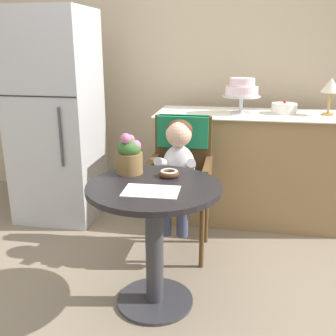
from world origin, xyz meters
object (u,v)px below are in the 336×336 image
donut_front (169,173)px  tiered_cake_stand (242,90)px  flower_vase (130,155)px  round_layer_cake (284,108)px  cafe_table (154,222)px  refrigerator (56,118)px  seated_child (178,164)px  wicker_chair (181,162)px  table_lamp (331,87)px

donut_front → tiered_cake_stand: bearing=71.6°
flower_vase → round_layer_cake: 1.52m
cafe_table → refrigerator: bearing=133.7°
cafe_table → round_layer_cake: size_ratio=3.62×
tiered_cake_stand → round_layer_cake: 0.37m
cafe_table → tiered_cake_stand: bearing=71.4°
seated_child → flower_vase: 0.46m
wicker_chair → round_layer_cake: bearing=42.0°
tiered_cake_stand → round_layer_cake: (0.34, 0.05, -0.14)m
round_layer_cake → table_lamp: (0.33, -0.03, 0.18)m
round_layer_cake → refrigerator: size_ratio=0.12×
donut_front → refrigerator: bearing=139.4°
seated_child → table_lamp: 1.39m
table_lamp → refrigerator: refrigerator is taller
tiered_cake_stand → table_lamp: (0.67, 0.02, 0.03)m
wicker_chair → seated_child: bearing=-89.3°
seated_child → cafe_table: bearing=-94.8°
seated_child → refrigerator: 1.24m
round_layer_cake → table_lamp: table_lamp is taller
seated_child → tiered_cake_stand: 0.94m
cafe_table → seated_child: seated_child is taller
donut_front → wicker_chair: bearing=91.0°
round_layer_cake → flower_vase: bearing=-129.1°
wicker_chair → table_lamp: 1.32m
round_layer_cake → table_lamp: bearing=-4.5°
cafe_table → seated_child: 0.58m
wicker_chair → refrigerator: refrigerator is taller
wicker_chair → table_lamp: (1.06, 0.62, 0.48)m
flower_vase → table_lamp: table_lamp is taller
refrigerator → wicker_chair: bearing=-19.8°
seated_child → refrigerator: (-1.10, 0.55, 0.17)m
cafe_table → round_layer_cake: (0.78, 1.35, 0.43)m
donut_front → flower_vase: size_ratio=0.47×
wicker_chair → refrigerator: bearing=160.9°
cafe_table → wicker_chair: bearing=86.3°
table_lamp → flower_vase: bearing=-138.1°
table_lamp → refrigerator: bearing=-174.1°
refrigerator → seated_child: bearing=-26.7°
cafe_table → tiered_cake_stand: (0.44, 1.30, 0.58)m
flower_vase → refrigerator: refrigerator is taller
tiered_cake_stand → table_lamp: 0.67m
round_layer_cake → refrigerator: (-1.83, -0.25, -0.09)m
round_layer_cake → refrigerator: 1.85m
seated_child → refrigerator: refrigerator is taller
wicker_chair → flower_vase: size_ratio=3.94×
cafe_table → table_lamp: table_lamp is taller
cafe_table → flower_vase: bearing=135.4°
cafe_table → tiered_cake_stand: size_ratio=2.40×
wicker_chair → table_lamp: bearing=30.9°
tiered_cake_stand → round_layer_cake: size_ratio=1.51×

